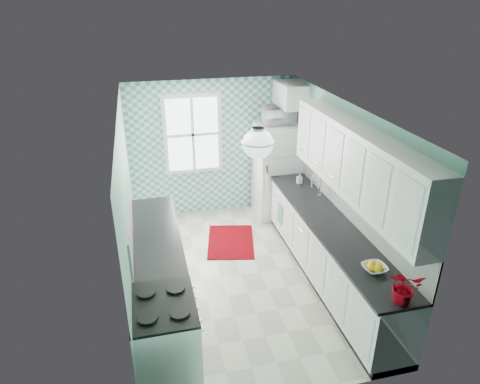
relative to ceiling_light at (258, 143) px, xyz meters
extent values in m
cube|color=beige|center=(0.00, 0.80, -2.33)|extent=(3.00, 4.40, 0.02)
cube|color=white|center=(0.00, 0.80, 0.19)|extent=(3.00, 4.40, 0.02)
cube|color=#75BCA4|center=(0.00, 3.01, -1.07)|extent=(3.00, 0.02, 2.50)
cube|color=#75BCA4|center=(0.00, -1.41, -1.07)|extent=(3.00, 0.02, 2.50)
cube|color=#75BCA4|center=(-1.51, 0.80, -1.07)|extent=(0.02, 4.40, 2.50)
cube|color=#75BCA4|center=(1.51, 0.80, -1.07)|extent=(0.02, 4.40, 2.50)
cube|color=teal|center=(0.00, 2.99, -1.07)|extent=(3.00, 0.01, 2.50)
cube|color=white|center=(-0.35, 2.96, -0.77)|extent=(1.04, 0.05, 1.44)
cube|color=white|center=(-0.35, 2.95, -0.77)|extent=(0.90, 0.02, 1.30)
cube|color=white|center=(1.49, 0.40, -1.13)|extent=(0.02, 3.60, 0.51)
cube|color=white|center=(-1.49, 0.73, -1.13)|extent=(0.02, 2.15, 0.51)
cube|color=white|center=(1.33, 0.20, -0.42)|extent=(0.33, 3.20, 0.90)
cube|color=white|center=(1.30, 2.63, -0.07)|extent=(0.40, 0.74, 0.40)
cylinder|color=silver|center=(0.00, 0.00, 0.16)|extent=(0.14, 0.14, 0.04)
cylinder|color=silver|center=(0.00, 0.00, 0.09)|extent=(0.02, 0.02, 0.12)
sphere|color=white|center=(0.00, 0.00, 0.00)|extent=(0.34, 0.34, 0.34)
cube|color=white|center=(1.20, 0.40, -1.87)|extent=(0.60, 3.60, 0.90)
cube|color=black|center=(1.19, 0.40, -1.40)|extent=(0.63, 3.60, 0.04)
cube|color=white|center=(-1.20, 0.73, -1.87)|extent=(0.60, 2.15, 0.90)
cube|color=black|center=(-1.19, 0.73, -1.40)|extent=(0.63, 2.15, 0.04)
cube|color=white|center=(1.11, 2.58, -1.45)|extent=(0.76, 0.72, 1.75)
cube|color=silver|center=(1.11, 2.21, -1.05)|extent=(0.75, 0.01, 0.02)
cube|color=silver|center=(0.80, 2.20, -0.84)|extent=(0.03, 0.03, 0.30)
cube|color=silver|center=(0.80, 2.20, -1.45)|extent=(0.03, 0.03, 0.54)
cube|color=silver|center=(-1.20, -0.83, -1.82)|extent=(0.65, 0.83, 0.98)
cube|color=black|center=(-1.20, -0.83, -1.33)|extent=(0.65, 0.83, 0.03)
cube|color=black|center=(-0.87, -0.83, -1.76)|extent=(0.01, 0.54, 0.33)
cube|color=silver|center=(1.20, 1.21, -1.40)|extent=(0.43, 0.36, 0.12)
cylinder|color=silver|center=(1.35, 1.21, -1.20)|extent=(0.02, 0.02, 0.30)
torus|color=silver|center=(1.29, 1.21, -1.01)|extent=(0.16, 0.02, 0.16)
cube|color=maroon|center=(0.06, 1.75, -2.32)|extent=(0.97, 1.21, 0.02)
cube|color=#51B3AC|center=(0.89, 1.68, -1.84)|extent=(0.02, 0.24, 0.36)
imported|color=white|center=(1.20, -0.74, -1.35)|extent=(0.29, 0.29, 0.07)
imported|color=red|center=(1.20, -1.29, -1.20)|extent=(0.32, 0.28, 0.36)
imported|color=#9DB3C4|center=(1.25, 1.80, -1.30)|extent=(0.08, 0.08, 0.17)
imported|color=silver|center=(1.11, 2.58, -0.42)|extent=(0.55, 0.38, 0.30)
camera|label=1|loc=(-1.24, -4.31, 1.51)|focal=32.00mm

